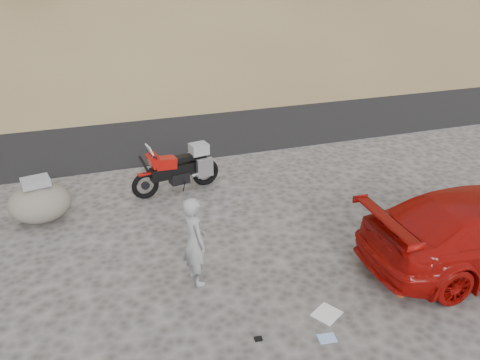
{
  "coord_description": "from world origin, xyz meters",
  "views": [
    {
      "loc": [
        -2.28,
        -6.75,
        5.31
      ],
      "look_at": [
        0.57,
        1.83,
        1.0
      ],
      "focal_mm": 35.0,
      "sensor_mm": 36.0,
      "label": 1
    }
  ],
  "objects_px": {
    "man": "(197,280)",
    "red_car": "(480,261)",
    "motorcycle": "(180,169)",
    "boulder": "(40,202)"
  },
  "relations": [
    {
      "from": "motorcycle",
      "to": "red_car",
      "type": "xyz_separation_m",
      "value": [
        4.86,
        -4.85,
        -0.59
      ]
    },
    {
      "from": "motorcycle",
      "to": "man",
      "type": "relative_size",
      "value": 1.35
    },
    {
      "from": "man",
      "to": "red_car",
      "type": "height_order",
      "value": "man"
    },
    {
      "from": "man",
      "to": "red_car",
      "type": "relative_size",
      "value": 0.34
    },
    {
      "from": "motorcycle",
      "to": "man",
      "type": "xyz_separation_m",
      "value": [
        -0.5,
        -3.69,
        -0.59
      ]
    },
    {
      "from": "motorcycle",
      "to": "red_car",
      "type": "bearing_deg",
      "value": -55.82
    },
    {
      "from": "man",
      "to": "red_car",
      "type": "bearing_deg",
      "value": -113.21
    },
    {
      "from": "motorcycle",
      "to": "boulder",
      "type": "xyz_separation_m",
      "value": [
        -3.25,
        -0.49,
        -0.13
      ]
    },
    {
      "from": "man",
      "to": "boulder",
      "type": "height_order",
      "value": "boulder"
    },
    {
      "from": "motorcycle",
      "to": "red_car",
      "type": "height_order",
      "value": "motorcycle"
    }
  ]
}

